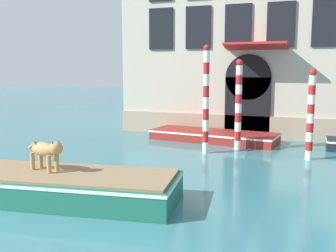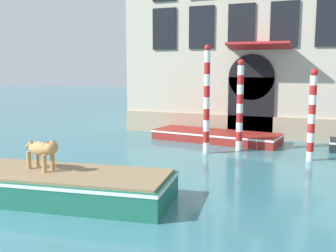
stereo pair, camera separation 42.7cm
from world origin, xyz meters
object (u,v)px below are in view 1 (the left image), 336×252
at_px(boat_foreground, 58,185).
at_px(mooring_pole_1, 311,114).
at_px(boat_moored_near_palazzo, 213,136).
at_px(mooring_pole_0, 238,105).
at_px(mooring_pole_2, 206,99).
at_px(dog_on_deck, 46,150).

bearing_deg(boat_foreground, mooring_pole_1, 40.90).
xyz_separation_m(boat_moored_near_palazzo, mooring_pole_1, (4.15, -2.49, 1.44)).
distance_m(boat_foreground, boat_moored_near_palazzo, 9.52).
bearing_deg(boat_foreground, boat_moored_near_palazzo, 70.93).
distance_m(mooring_pole_0, mooring_pole_1, 2.93).
bearing_deg(mooring_pole_2, mooring_pole_0, 46.51).
relative_size(mooring_pole_0, mooring_pole_1, 1.11).
distance_m(dog_on_deck, mooring_pole_1, 9.31).
bearing_deg(mooring_pole_2, boat_moored_near_palazzo, 96.59).
xyz_separation_m(boat_moored_near_palazzo, mooring_pole_2, (0.31, -2.69, 1.89)).
distance_m(mooring_pole_1, mooring_pole_2, 3.87).
bearing_deg(mooring_pole_2, mooring_pole_1, 2.91).
distance_m(boat_foreground, mooring_pole_2, 7.21).
distance_m(dog_on_deck, mooring_pole_2, 7.13).
height_order(boat_moored_near_palazzo, mooring_pole_1, mooring_pole_1).
height_order(boat_foreground, mooring_pole_1, mooring_pole_1).
relative_size(dog_on_deck, mooring_pole_2, 0.29).
height_order(boat_foreground, boat_moored_near_palazzo, boat_foreground).
bearing_deg(mooring_pole_2, boat_foreground, -108.05).
relative_size(boat_foreground, dog_on_deck, 5.22).
bearing_deg(mooring_pole_0, mooring_pole_2, -133.49).
relative_size(dog_on_deck, mooring_pole_0, 0.33).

